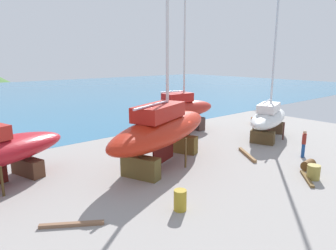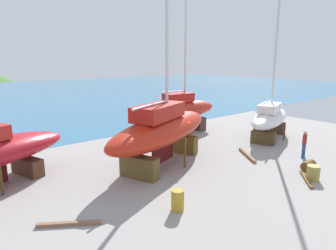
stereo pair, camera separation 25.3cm
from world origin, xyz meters
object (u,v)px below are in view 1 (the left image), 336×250
sailboat_far_slipway (269,118)px  worker (304,143)px  barrel_tar_black (308,165)px  barrel_by_slipway (180,200)px  sailboat_mid_port (163,129)px  barrel_rust_near (313,172)px  sailboat_large_starboard (180,110)px  barrel_tipped_left (255,121)px

sailboat_far_slipway → worker: bearing=-141.6°
barrel_tar_black → barrel_by_slipway: (-8.79, 1.27, 0.17)m
barrel_by_slipway → sailboat_mid_port: bearing=57.7°
barrel_rust_near → barrel_tar_black: (1.19, 0.82, -0.11)m
sailboat_large_starboard → barrel_by_slipway: bearing=-128.6°
barrel_rust_near → barrel_tar_black: bearing=34.5°
sailboat_mid_port → worker: 9.19m
sailboat_far_slipway → barrel_by_slipway: (-13.31, -4.14, -1.21)m
worker → barrel_by_slipway: worker is taller
sailboat_mid_port → worker: size_ratio=8.60×
barrel_rust_near → barrel_by_slipway: 7.88m
sailboat_far_slipway → worker: (-2.51, -4.11, -0.76)m
sailboat_large_starboard → worker: 10.29m
barrel_tar_black → barrel_by_slipway: bearing=171.8°
sailboat_mid_port → barrel_tar_black: (5.70, -6.15, -1.87)m
sailboat_large_starboard → barrel_rust_near: bearing=-94.1°
sailboat_large_starboard → barrel_by_slipway: (-9.36, -10.16, -1.51)m
sailboat_mid_port → barrel_tar_black: bearing=-69.0°
barrel_tipped_left → barrel_by_slipway: size_ratio=0.88×
barrel_tipped_left → barrel_by_slipway: 18.75m
worker → barrel_tar_black: (-2.01, -1.30, -0.63)m
sailboat_mid_port → barrel_tar_black: size_ratio=17.53×
barrel_by_slipway → worker: bearing=0.1°
worker → barrel_by_slipway: size_ratio=1.94×
sailboat_far_slipway → sailboat_mid_port: size_ratio=0.82×
sailboat_large_starboard → barrel_by_slipway: size_ratio=12.42×
barrel_rust_near → barrel_tar_black: barrel_rust_near is taller
barrel_rust_near → barrel_tar_black: 1.45m
sailboat_large_starboard → barrel_rust_near: sailboat_large_starboard is taller
sailboat_large_starboard → barrel_tipped_left: sailboat_large_starboard is taller
barrel_tipped_left → barrel_by_slipway: (-17.05, -7.80, 0.11)m
worker → barrel_tipped_left: (6.25, 7.78, -0.57)m
barrel_rust_near → barrel_by_slipway: bearing=164.6°
barrel_tipped_left → barrel_tar_black: size_ratio=0.92×
barrel_by_slipway → sailboat_large_starboard: bearing=47.4°
sailboat_large_starboard → barrel_rust_near: size_ratio=14.34×
worker → barrel_rust_near: (-3.20, -2.12, -0.52)m
barrel_rust_near → barrel_by_slipway: size_ratio=0.87×
sailboat_large_starboard → barrel_tipped_left: (7.70, -2.36, -1.62)m
sailboat_mid_port → barrel_rust_near: (4.51, -6.97, -1.76)m
barrel_by_slipway → sailboat_far_slipway: bearing=17.3°
sailboat_large_starboard → barrel_by_slipway: sailboat_large_starboard is taller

